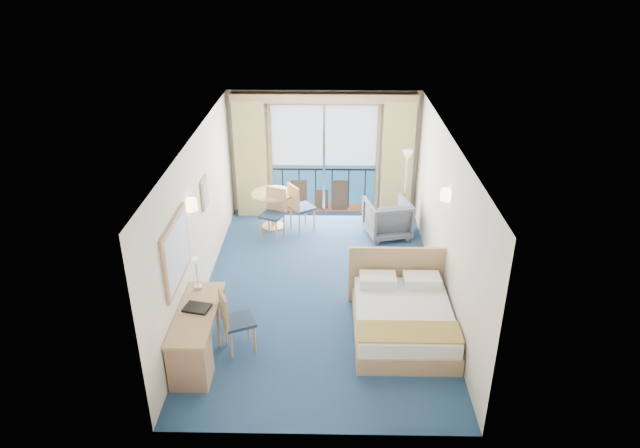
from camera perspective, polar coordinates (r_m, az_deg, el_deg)
The scene contains 22 objects.
floor at distance 9.90m, azimuth 0.14°, elevation -6.54°, with size 6.50×6.50×0.00m, color navy.
room_walls at distance 9.07m, azimuth 0.15°, elevation 2.97°, with size 4.04×6.54×2.72m.
balcony_door at distance 12.29m, azimuth 0.36°, elevation 6.10°, with size 2.36×0.03×2.52m.
curtain_left at distance 12.23m, azimuth -6.94°, elevation 6.46°, with size 0.65×0.22×2.55m, color tan.
curtain_right at distance 12.19m, azimuth 7.74°, elevation 6.36°, with size 0.65×0.22×2.55m, color tan.
pelmet at distance 11.77m, azimuth 0.41°, elevation 12.51°, with size 3.80×0.25×0.18m, color tan.
mirror at distance 8.09m, azimuth -14.15°, elevation -2.66°, with size 0.05×1.25×0.95m.
wall_print at distance 9.78m, azimuth -11.45°, elevation 3.07°, with size 0.04×0.42×0.52m.
sconce_left at distance 8.74m, azimuth -12.75°, elevation 1.89°, with size 0.18×0.18×0.18m, color #F7E3AD.
sconce_right at distance 9.08m, azimuth 12.48°, elevation 2.86°, with size 0.18×0.18×0.18m, color #F7E3AD.
bed at distance 8.81m, azimuth 8.27°, elevation -9.23°, with size 1.60×1.90×1.00m.
nightstand at distance 10.03m, azimuth 10.37°, elevation -4.72°, with size 0.42×0.40×0.54m, color tan.
phone at distance 9.86m, azimuth 10.32°, elevation -3.22°, with size 0.17×0.13×0.08m, color silver.
armchair at distance 11.58m, azimuth 6.77°, elevation 0.59°, with size 0.83×0.86×0.78m, color #434851.
floor_lamp at distance 11.66m, azimuth 8.65°, elevation 5.35°, with size 0.23×0.23×1.68m.
desk at distance 8.07m, azimuth -12.71°, elevation -12.26°, with size 0.55×1.59×0.75m.
desk_chair at distance 8.33m, azimuth -8.73°, elevation -9.26°, with size 0.57×0.56×0.99m.
folder at distance 8.26m, azimuth -12.19°, elevation -8.19°, with size 0.36×0.27×0.03m, color black.
desk_lamp at distance 8.54m, azimuth -12.30°, elevation -4.20°, with size 0.13×0.13×0.49m.
round_table at distance 11.83m, azimuth -4.80°, elevation 2.28°, with size 0.86×0.86×0.77m.
table_chair_a at distance 11.67m, azimuth -2.17°, elevation 1.95°, with size 0.61×0.61×1.02m.
table_chair_b at distance 11.49m, azimuth -4.63°, elevation 1.44°, with size 0.56×0.57×1.00m.
Camera 1 is at (0.13, -8.34, 5.32)m, focal length 32.00 mm.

